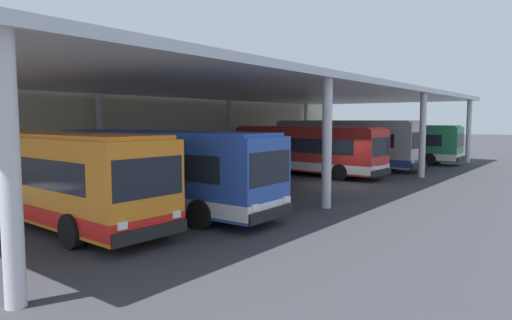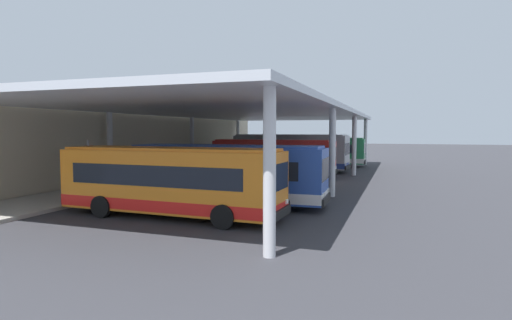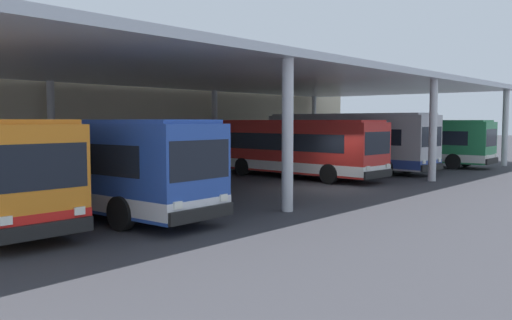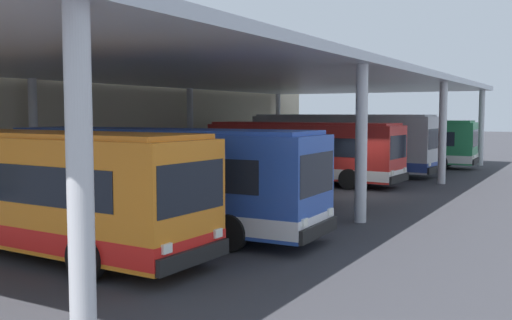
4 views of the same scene
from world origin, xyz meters
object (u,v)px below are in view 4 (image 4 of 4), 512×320
object	(u,v)px
bus_nearest_bay	(34,189)
bus_far_bay	(341,143)
bus_departing	(395,142)
bench_waiting	(140,169)
bus_second_bay	(159,178)
bus_middle_bay	(302,151)
trash_bin	(187,164)

from	to	relation	value
bus_nearest_bay	bus_far_bay	world-z (taller)	bus_far_bay
bus_departing	bench_waiting	world-z (taller)	bus_departing
bus_nearest_bay	bench_waiting	distance (m)	16.08
bus_second_bay	bus_middle_bay	bearing A→B (deg)	6.81
bus_nearest_bay	bus_second_bay	bearing A→B (deg)	-17.80
bus_far_bay	bench_waiting	world-z (taller)	bus_far_bay
bench_waiting	bus_nearest_bay	bearing A→B (deg)	-148.80
bench_waiting	trash_bin	size ratio (longest dim) A/B	1.84
bus_far_bay	bench_waiting	xyz separation A→B (m)	(-9.01, 7.93, -1.18)
bus_departing	bus_far_bay	bearing A→B (deg)	167.96
bus_nearest_bay	bus_second_bay	size ratio (longest dim) A/B	1.00
bus_middle_bay	trash_bin	xyz separation A→B (m)	(0.04, 7.47, -0.98)
bus_middle_bay	trash_bin	world-z (taller)	bus_middle_bay
bus_middle_bay	bus_departing	distance (m)	12.02
bus_middle_bay	bus_departing	size ratio (longest dim) A/B	1.00
bus_second_bay	bus_departing	size ratio (longest dim) A/B	1.00
bench_waiting	trash_bin	world-z (taller)	trash_bin
bus_departing	bench_waiting	distance (m)	18.14
bench_waiting	bus_middle_bay	bearing A→B (deg)	-65.32
bus_nearest_bay	bench_waiting	xyz separation A→B (m)	(13.73, 8.31, -0.99)
bus_nearest_bay	bus_departing	distance (m)	29.28
trash_bin	bus_far_bay	bearing A→B (deg)	-54.62
bus_departing	trash_bin	size ratio (longest dim) A/B	10.81
bus_middle_bay	bus_nearest_bay	bearing A→B (deg)	-178.48
bus_second_bay	bench_waiting	size ratio (longest dim) A/B	5.89
bus_nearest_bay	bench_waiting	world-z (taller)	bus_nearest_bay
bus_departing	bench_waiting	size ratio (longest dim) A/B	5.89
trash_bin	bus_second_bay	bearing A→B (deg)	-146.46
bus_middle_bay	bus_departing	bearing A→B (deg)	-7.03
bus_middle_bay	bench_waiting	size ratio (longest dim) A/B	5.91
bus_far_bay	bus_departing	distance (m)	6.67
bus_second_bay	bus_far_bay	bearing A→B (deg)	4.65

